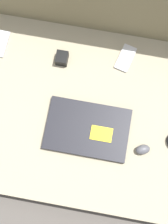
# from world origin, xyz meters

# --- Properties ---
(ground_plane) EXTENTS (8.00, 8.00, 0.00)m
(ground_plane) POSITION_xyz_m (0.00, 0.00, 0.00)
(ground_plane) COLOR #4C4742
(couch_seat) EXTENTS (1.18, 0.78, 0.11)m
(couch_seat) POSITION_xyz_m (0.00, 0.00, 0.06)
(couch_seat) COLOR gray
(couch_seat) RESTS_ON ground_plane
(laptop) EXTENTS (0.35, 0.23, 0.03)m
(laptop) POSITION_xyz_m (0.03, -0.07, 0.12)
(laptop) COLOR black
(laptop) RESTS_ON couch_seat
(computer_mouse) EXTENTS (0.07, 0.06, 0.04)m
(computer_mouse) POSITION_xyz_m (0.27, -0.11, 0.13)
(computer_mouse) COLOR #4C4C51
(computer_mouse) RESTS_ON couch_seat
(phone_small) EXTENTS (0.09, 0.13, 0.01)m
(phone_small) POSITION_xyz_m (0.14, 0.28, 0.12)
(phone_small) COLOR #B7B7BC
(phone_small) RESTS_ON couch_seat
(charger_brick) EXTENTS (0.05, 0.06, 0.04)m
(charger_brick) POSITION_xyz_m (-0.14, 0.22, 0.13)
(charger_brick) COLOR black
(charger_brick) RESTS_ON couch_seat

